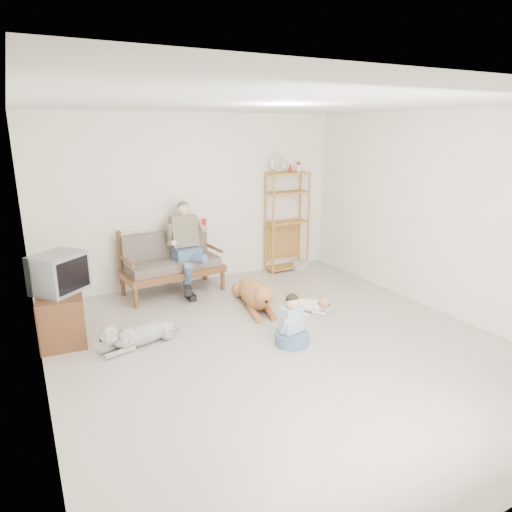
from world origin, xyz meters
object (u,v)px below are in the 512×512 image
loveseat (171,261)px  tv_stand (61,315)px  golden_retriever (255,294)px  etagere (287,221)px

loveseat → tv_stand: (-1.68, -0.97, -0.19)m
loveseat → golden_retriever: bearing=-59.0°
loveseat → tv_stand: 1.95m
golden_retriever → tv_stand: bearing=-171.6°
tv_stand → loveseat: bearing=35.7°
etagere → golden_retriever: 1.99m
loveseat → golden_retriever: loveseat is taller
loveseat → golden_retriever: (0.85, -1.16, -0.30)m
loveseat → etagere: bearing=-1.2°
etagere → golden_retriever: bearing=-135.2°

